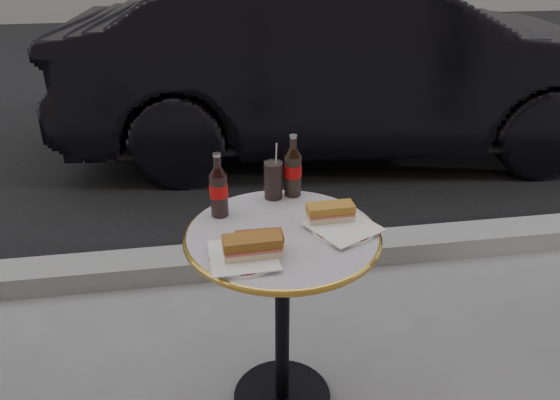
{
  "coord_description": "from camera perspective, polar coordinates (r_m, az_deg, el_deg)",
  "views": [
    {
      "loc": [
        -0.24,
        -1.46,
        1.6
      ],
      "look_at": [
        0.0,
        0.05,
        0.82
      ],
      "focal_mm": 35.0,
      "sensor_mm": 36.0,
      "label": 1
    }
  ],
  "objects": [
    {
      "name": "plate_left",
      "position": [
        1.58,
        -3.87,
        -6.02
      ],
      "size": [
        0.23,
        0.23,
        0.01
      ],
      "primitive_type": "cylinder",
      "rotation": [
        0.0,
        0.0,
        -0.14
      ],
      "color": "white",
      "rests_on": "bistro_table"
    },
    {
      "name": "cola_bottle_right",
      "position": [
        1.9,
        1.36,
        3.63
      ],
      "size": [
        0.07,
        0.07,
        0.23
      ],
      "primitive_type": null,
      "rotation": [
        0.0,
        0.0,
        0.11
      ],
      "color": "black",
      "rests_on": "bistro_table"
    },
    {
      "name": "sandwich_left_a",
      "position": [
        1.56,
        -2.93,
        -4.93
      ],
      "size": [
        0.17,
        0.09,
        0.06
      ],
      "primitive_type": "cube",
      "rotation": [
        0.0,
        0.0,
        0.04
      ],
      "color": "brown",
      "rests_on": "plate_left"
    },
    {
      "name": "cola_bottle_left",
      "position": [
        1.77,
        -6.45,
        1.59
      ],
      "size": [
        0.07,
        0.07,
        0.22
      ],
      "primitive_type": null,
      "rotation": [
        0.0,
        0.0,
        -0.16
      ],
      "color": "black",
      "rests_on": "bistro_table"
    },
    {
      "name": "sandwich_left_b",
      "position": [
        1.6,
        -2.16,
        -4.36
      ],
      "size": [
        0.14,
        0.07,
        0.05
      ],
      "primitive_type": "cube",
      "rotation": [
        0.0,
        0.0,
        -0.01
      ],
      "color": "brown",
      "rests_on": "plate_left"
    },
    {
      "name": "bistro_table",
      "position": [
        1.93,
        0.24,
        -12.79
      ],
      "size": [
        0.62,
        0.62,
        0.73
      ],
      "primitive_type": null,
      "color": "#BAB2C4",
      "rests_on": "ground"
    },
    {
      "name": "plate_right",
      "position": [
        1.73,
        6.62,
        -2.99
      ],
      "size": [
        0.25,
        0.25,
        0.01
      ],
      "primitive_type": "cylinder",
      "rotation": [
        0.0,
        0.0,
        0.29
      ],
      "color": "white",
      "rests_on": "bistro_table"
    },
    {
      "name": "ground",
      "position": [
        2.18,
        0.22,
        -20.2
      ],
      "size": [
        80.0,
        80.0,
        0.0
      ],
      "primitive_type": "plane",
      "color": "gray",
      "rests_on": "ground"
    },
    {
      "name": "asphalt_road",
      "position": [
        6.66,
        -6.9,
        13.03
      ],
      "size": [
        40.0,
        8.0,
        0.0
      ],
      "primitive_type": "cube",
      "color": "black",
      "rests_on": "ground"
    },
    {
      "name": "sandwich_right",
      "position": [
        1.75,
        5.27,
        -1.35
      ],
      "size": [
        0.15,
        0.08,
        0.05
      ],
      "primitive_type": "cube",
      "rotation": [
        0.0,
        0.0,
        0.03
      ],
      "color": "#AA762B",
      "rests_on": "plate_right"
    },
    {
      "name": "parked_car",
      "position": [
        4.18,
        7.69,
        14.23
      ],
      "size": [
        1.84,
        4.29,
        1.37
      ],
      "primitive_type": "imported",
      "rotation": [
        0.0,
        0.0,
        1.47
      ],
      "color": "black",
      "rests_on": "ground"
    },
    {
      "name": "cola_glass",
      "position": [
        1.89,
        -0.71,
        2.09
      ],
      "size": [
        0.07,
        0.07,
        0.14
      ],
      "primitive_type": "cylinder",
      "rotation": [
        0.0,
        0.0,
        -0.0
      ],
      "color": "black",
      "rests_on": "bistro_table"
    },
    {
      "name": "curb",
      "position": [
        2.83,
        -2.72,
        -6.13
      ],
      "size": [
        40.0,
        0.2,
        0.12
      ],
      "primitive_type": "cube",
      "color": "gray",
      "rests_on": "ground"
    }
  ]
}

